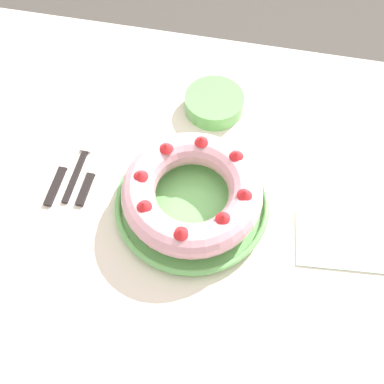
{
  "coord_description": "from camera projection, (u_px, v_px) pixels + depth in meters",
  "views": [
    {
      "loc": [
        0.08,
        -0.44,
        1.56
      ],
      "look_at": [
        -0.01,
        -0.01,
        0.81
      ],
      "focal_mm": 42.0,
      "sensor_mm": 36.0,
      "label": 1
    }
  ],
  "objects": [
    {
      "name": "dining_table",
      "position": [
        199.0,
        223.0,
        0.99
      ],
      "size": [
        1.57,
        0.99,
        0.76
      ],
      "color": "beige",
      "rests_on": "ground_plane"
    },
    {
      "name": "cake_knife",
      "position": [
        91.0,
        175.0,
        0.95
      ],
      "size": [
        0.02,
        0.17,
        0.01
      ],
      "rotation": [
        0.0,
        0.0,
        0.03
      ],
      "color": "black",
      "rests_on": "dining_table"
    },
    {
      "name": "side_bowl",
      "position": [
        214.0,
        103.0,
        1.03
      ],
      "size": [
        0.14,
        0.14,
        0.04
      ],
      "primitive_type": "cylinder",
      "color": "#6BB760",
      "rests_on": "dining_table"
    },
    {
      "name": "napkin",
      "position": [
        339.0,
        242.0,
        0.88
      ],
      "size": [
        0.18,
        0.13,
        0.0
      ],
      "primitive_type": "cube",
      "rotation": [
        0.0,
        0.0,
        0.1
      ],
      "color": "#B2D1B7",
      "rests_on": "dining_table"
    },
    {
      "name": "fork",
      "position": [
        81.0,
        161.0,
        0.97
      ],
      "size": [
        0.02,
        0.18,
        0.01
      ],
      "rotation": [
        0.0,
        0.0,
        -0.03
      ],
      "color": "black",
      "rests_on": "dining_table"
    },
    {
      "name": "ground_plane",
      "position": [
        197.0,
        309.0,
        1.57
      ],
      "size": [
        8.0,
        8.0,
        0.0
      ],
      "primitive_type": "plane",
      "color": "#4C4742"
    },
    {
      "name": "bundt_cake",
      "position": [
        192.0,
        192.0,
        0.87
      ],
      "size": [
        0.27,
        0.27,
        0.08
      ],
      "color": "#E09EAD",
      "rests_on": "serving_dish"
    },
    {
      "name": "serving_knife",
      "position": [
        63.0,
        169.0,
        0.96
      ],
      "size": [
        0.02,
        0.21,
        0.01
      ],
      "rotation": [
        0.0,
        0.0,
        -0.07
      ],
      "color": "black",
      "rests_on": "dining_table"
    },
    {
      "name": "serving_dish",
      "position": [
        192.0,
        204.0,
        0.91
      ],
      "size": [
        0.31,
        0.31,
        0.03
      ],
      "color": "#6BB760",
      "rests_on": "dining_table"
    }
  ]
}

